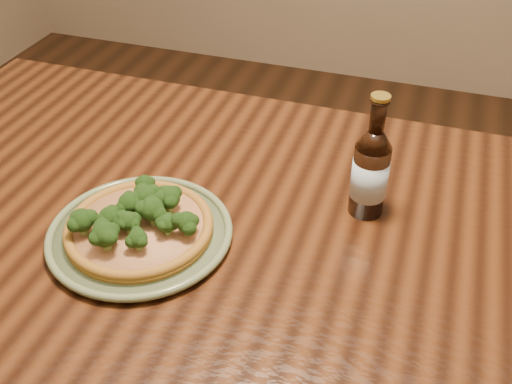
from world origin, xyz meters
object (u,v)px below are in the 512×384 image
(pizza, at_px, (139,224))
(beer_bottle, at_px, (370,171))
(plate, at_px, (140,233))
(table, at_px, (245,262))

(pizza, distance_m, beer_bottle, 0.40)
(plate, relative_size, pizza, 1.26)
(plate, distance_m, pizza, 0.02)
(table, distance_m, pizza, 0.22)
(plate, xyz_separation_m, pizza, (0.00, -0.00, 0.02))
(table, relative_size, pizza, 6.38)
(beer_bottle, bearing_deg, plate, -135.88)
(plate, xyz_separation_m, beer_bottle, (0.35, 0.20, 0.08))
(table, distance_m, plate, 0.21)
(plate, bearing_deg, pizza, -58.38)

